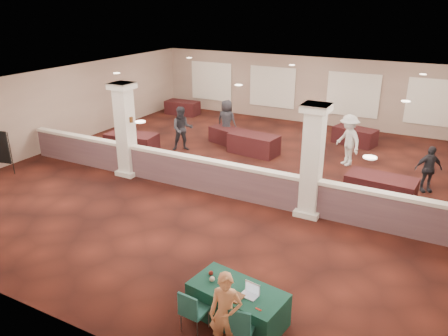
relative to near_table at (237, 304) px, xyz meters
The scene contains 32 objects.
ground 7.13m from the near_table, 116.25° to the left, with size 16.00×16.00×0.00m, color #3F160F.
wall_back 14.78m from the near_table, 102.35° to the left, with size 16.00×0.04×3.20m, color #8C6E60.
wall_front 3.75m from the near_table, 152.84° to the right, with size 16.00×0.04×3.20m, color #8C6E60.
wall_left 12.91m from the near_table, 150.20° to the left, with size 0.04×16.00×3.20m, color #8C6E60.
ceiling 7.67m from the near_table, 116.25° to the left, with size 16.00×16.00×0.02m, color white.
partition_wall 5.82m from the near_table, 122.81° to the left, with size 15.60×0.28×1.10m.
column_left 8.35m from the near_table, 143.70° to the left, with size 0.72×0.72×3.20m.
column_right 5.05m from the near_table, 91.75° to the left, with size 0.72×0.72×3.20m.
sconce_left 8.64m from the near_table, 144.82° to the left, with size 0.12×0.12×0.18m.
sconce_right 8.19m from the near_table, 142.52° to the left, with size 0.12×0.12×0.18m.
near_table is the anchor object (origin of this frame).
conf_chair_main 0.83m from the near_table, 61.23° to the right, with size 0.54×0.54×0.95m.
conf_chair_side 0.92m from the near_table, 129.52° to the right, with size 0.47×0.48×0.88m.
woman 0.94m from the near_table, 77.81° to the right, with size 0.56×0.38×1.57m, color #F1AE68.
far_table_front_left 10.39m from the near_table, 139.94° to the left, with size 1.98×0.99×0.80m, color black.
far_table_front_center 9.65m from the near_table, 112.47° to the left, with size 1.92×0.96×0.78m, color black.
far_table_front_right 6.85m from the near_table, 77.44° to the left, with size 1.99×1.00×0.81m, color black.
far_table_back_left 16.07m from the near_table, 126.72° to the left, with size 1.74×0.87×0.70m, color black.
far_table_back_center 10.88m from the near_table, 118.25° to the left, with size 1.64×0.82×0.66m, color black.
far_table_back_right 12.01m from the near_table, 92.00° to the left, with size 1.72×0.86×0.70m, color black.
attendee_a 10.21m from the near_table, 128.78° to the left, with size 0.86×0.48×1.79m, color black.
attendee_b 9.40m from the near_table, 90.91° to the left, with size 1.21×0.55×1.89m, color beige.
attendee_c 8.60m from the near_table, 72.04° to the left, with size 0.89×0.42×1.51m, color black.
attendee_d 11.28m from the near_table, 118.65° to the left, with size 0.88×0.48×1.78m, color black.
laptop_base 0.46m from the near_table, 17.56° to the right, with size 0.32×0.22×0.02m, color silver.
laptop_screen 0.56m from the near_table, ahead, with size 0.32×0.01×0.21m, color silver.
screen_glow 0.54m from the near_table, ahead, with size 0.29×0.00×0.18m, color silver.
knitting 0.44m from the near_table, 86.79° to the right, with size 0.38×0.29×0.03m, color #C0611E.
yarn_cream 0.67m from the near_table, behind, with size 0.11×0.11×0.11m, color beige.
yarn_red 0.78m from the near_table, 167.81° to the left, with size 0.10×0.10×0.10m, color maroon.
yarn_grey 0.60m from the near_table, 156.97° to the left, with size 0.10×0.10×0.10m, color #535359.
scissors 0.77m from the near_table, 31.40° to the right, with size 0.11×0.03×0.01m, color red.
Camera 1 is at (6.09, -12.48, 5.77)m, focal length 35.00 mm.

